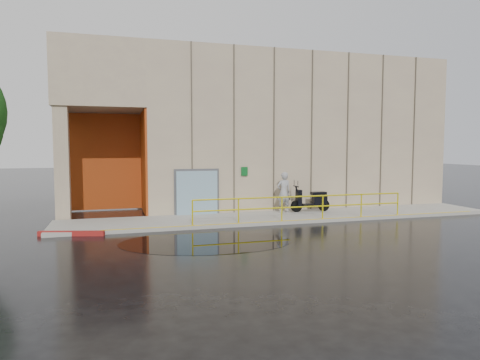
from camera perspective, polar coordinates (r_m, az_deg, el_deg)
name	(u,v)px	position (r m, az deg, el deg)	size (l,w,h in m)	color
ground	(224,246)	(14.26, -2.10, -8.75)	(120.00, 120.00, 0.00)	black
sidewalk	(285,217)	(19.68, 6.01, -4.89)	(20.00, 3.00, 0.15)	gray
building	(261,131)	(25.90, 2.86, 6.51)	(20.00, 10.17, 8.00)	tan
guardrail	(303,207)	(18.47, 8.34, -3.63)	(9.56, 0.06, 1.03)	#D6C80B
person	(284,192)	(20.36, 5.85, -1.64)	(0.70, 0.46, 1.92)	#98989C
scooter	(311,194)	(20.82, 9.43, -1.79)	(1.99, 0.73, 1.52)	black
red_curb	(71,233)	(16.93, -21.59, -6.64)	(2.40, 0.18, 0.18)	maroon
puddle	(206,242)	(14.80, -4.57, -8.25)	(5.89, 3.62, 0.01)	black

